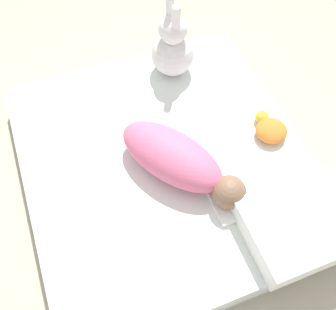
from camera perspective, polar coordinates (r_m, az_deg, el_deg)
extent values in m
plane|color=#B2A893|center=(1.58, -0.42, -2.79)|extent=(12.00, 12.00, 0.00)
cube|color=white|center=(1.52, -0.44, -1.62)|extent=(1.11, 1.03, 0.12)
cube|color=white|center=(1.40, 9.83, -5.40)|extent=(0.20, 0.19, 0.02)
ellipsoid|color=pink|center=(1.38, 0.48, -0.12)|extent=(0.45, 0.38, 0.15)
sphere|color=#89664C|center=(1.33, 8.84, -5.35)|extent=(0.12, 0.12, 0.12)
cube|color=white|center=(1.36, 18.76, -9.57)|extent=(0.29, 0.37, 0.09)
sphere|color=white|center=(1.69, 0.67, 14.42)|extent=(0.18, 0.18, 0.18)
sphere|color=white|center=(1.61, 0.72, 17.74)|extent=(0.12, 0.12, 0.12)
cylinder|color=white|center=(1.53, 1.21, 19.34)|extent=(0.03, 0.03, 0.09)
cylinder|color=white|center=(1.58, 0.30, 20.67)|extent=(0.03, 0.03, 0.09)
ellipsoid|color=orange|center=(1.55, 14.76, 3.43)|extent=(0.12, 0.12, 0.06)
sphere|color=yellow|center=(1.59, 13.46, 5.38)|extent=(0.05, 0.05, 0.05)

